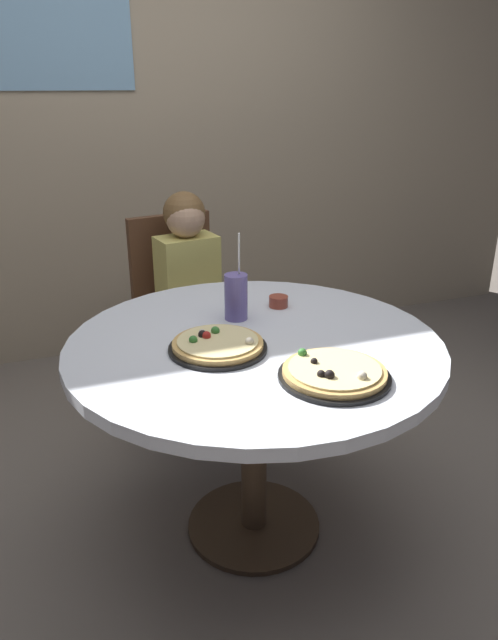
{
  "coord_description": "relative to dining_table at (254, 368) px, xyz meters",
  "views": [
    {
      "loc": [
        -0.6,
        -1.59,
        1.51
      ],
      "look_at": [
        0.0,
        0.05,
        0.8
      ],
      "focal_mm": 32.81,
      "sensor_mm": 36.0,
      "label": 1
    }
  ],
  "objects": [
    {
      "name": "ground_plane",
      "position": [
        0.0,
        0.0,
        -0.65
      ],
      "size": [
        8.0,
        8.0,
        0.0
      ],
      "primitive_type": "plane",
      "color": "slate"
    },
    {
      "name": "diner_child",
      "position": [
        0.01,
        0.77,
        -0.17
      ],
      "size": [
        0.31,
        0.43,
        1.08
      ],
      "color": "#3F4766",
      "rests_on": "ground_plane"
    },
    {
      "name": "pizza_cheese",
      "position": [
        -0.13,
        -0.03,
        0.12
      ],
      "size": [
        0.3,
        0.3,
        0.05
      ],
      "color": "black",
      "rests_on": "dining_table"
    },
    {
      "name": "sauce_bowl",
      "position": [
        0.19,
        0.25,
        0.12
      ],
      "size": [
        0.07,
        0.07,
        0.04
      ],
      "primitive_type": "cylinder",
      "color": "brown",
      "rests_on": "dining_table"
    },
    {
      "name": "chair_wooden",
      "position": [
        -0.02,
        0.95,
        -0.12
      ],
      "size": [
        0.46,
        0.46,
        0.95
      ],
      "color": "brown",
      "rests_on": "ground_plane"
    },
    {
      "name": "pizza_veggie",
      "position": [
        0.11,
        -0.32,
        0.12
      ],
      "size": [
        0.31,
        0.31,
        0.05
      ],
      "color": "black",
      "rests_on": "dining_table"
    },
    {
      "name": "dining_table",
      "position": [
        0.0,
        0.0,
        0.0
      ],
      "size": [
        1.2,
        1.2,
        0.75
      ],
      "color": "silver",
      "rests_on": "ground_plane"
    },
    {
      "name": "soda_cup",
      "position": [
        0.01,
        0.19,
        0.18
      ],
      "size": [
        0.08,
        0.08,
        0.31
      ],
      "color": "#6659A5",
      "rests_on": "dining_table"
    },
    {
      "name": "wall_with_window",
      "position": [
        -0.0,
        1.82,
        0.8
      ],
      "size": [
        5.2,
        0.14,
        2.9
      ],
      "color": "tan",
      "rests_on": "ground_plane"
    }
  ]
}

